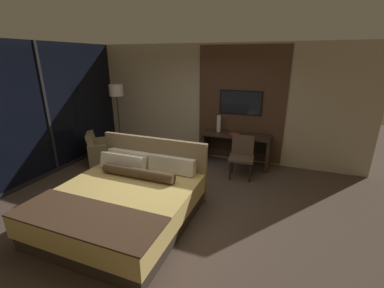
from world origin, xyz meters
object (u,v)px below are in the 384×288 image
(vase_tall, at_px, (219,124))
(book, at_px, (235,134))
(bed, at_px, (124,201))
(desk_chair, at_px, (242,153))
(tv, at_px, (241,103))
(floor_lamp, at_px, (117,96))
(desk, at_px, (236,144))
(armchair_by_window, at_px, (104,152))

(vase_tall, xyz_separation_m, book, (0.42, -0.11, -0.19))
(bed, height_order, desk_chair, bed)
(tv, height_order, desk_chair, tv)
(tv, bearing_deg, bed, -110.57)
(bed, distance_m, desk_chair, 2.69)
(tv, distance_m, desk_chair, 1.28)
(desk_chair, xyz_separation_m, vase_tall, (-0.71, 0.65, 0.43))
(tv, xyz_separation_m, floor_lamp, (-3.01, -0.66, 0.08))
(tv, distance_m, book, 0.76)
(bed, relative_size, desk_chair, 2.45)
(book, bearing_deg, desk, 59.24)
(bed, xyz_separation_m, vase_tall, (0.71, 2.93, 0.64))
(bed, xyz_separation_m, armchair_by_window, (-1.89, 1.83, -0.06))
(tv, xyz_separation_m, armchair_by_window, (-3.06, -1.29, -1.20))
(tv, bearing_deg, floor_lamp, -167.70)
(desk, bearing_deg, bed, -112.10)
(vase_tall, distance_m, book, 0.47)
(desk_chair, height_order, armchair_by_window, desk_chair)
(desk_chair, distance_m, armchair_by_window, 3.35)
(desk_chair, relative_size, book, 4.02)
(desk_chair, distance_m, book, 0.66)
(bed, height_order, floor_lamp, floor_lamp)
(bed, distance_m, floor_lamp, 3.31)
(desk, xyz_separation_m, floor_lamp, (-3.01, -0.42, 1.04))
(floor_lamp, height_order, book, floor_lamp)
(bed, distance_m, tv, 3.52)
(book, bearing_deg, desk_chair, -61.85)
(book, bearing_deg, floor_lamp, -173.18)
(desk_chair, xyz_separation_m, book, (-0.29, 0.54, 0.25))
(tv, xyz_separation_m, vase_tall, (-0.46, -0.19, -0.51))
(tv, distance_m, vase_tall, 0.71)
(bed, height_order, tv, tv)
(vase_tall, bearing_deg, desk, -5.54)
(desk_chair, bearing_deg, book, 112.51)
(desk_chair, distance_m, vase_tall, 1.05)
(bed, height_order, vase_tall, vase_tall)
(bed, distance_m, book, 3.07)
(armchair_by_window, distance_m, floor_lamp, 1.43)
(armchair_by_window, bearing_deg, bed, -171.00)
(tv, xyz_separation_m, book, (-0.04, -0.30, -0.69))
(bed, relative_size, floor_lamp, 1.19)
(tv, relative_size, desk_chair, 1.12)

